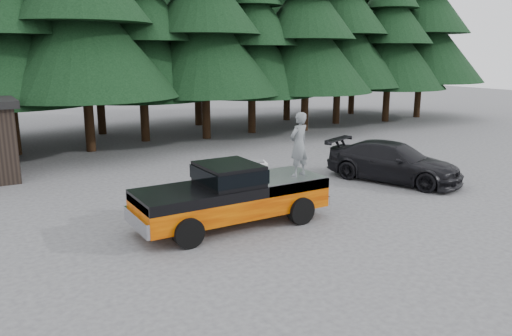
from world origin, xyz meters
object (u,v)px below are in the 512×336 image
air_compressor (255,170)px  man_on_bed (299,144)px  parked_car (393,162)px  pickup_truck (232,204)px

air_compressor → man_on_bed: bearing=1.0°
air_compressor → man_on_bed: man_on_bed is taller
man_on_bed → parked_car: bearing=-178.9°
pickup_truck → parked_car: 8.27m
air_compressor → parked_car: size_ratio=0.13×
air_compressor → parked_car: air_compressor is taller
pickup_truck → air_compressor: (0.88, 0.14, 0.90)m
air_compressor → pickup_truck: bearing=-151.7°
pickup_truck → air_compressor: air_compressor is taller
pickup_truck → air_compressor: 1.27m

